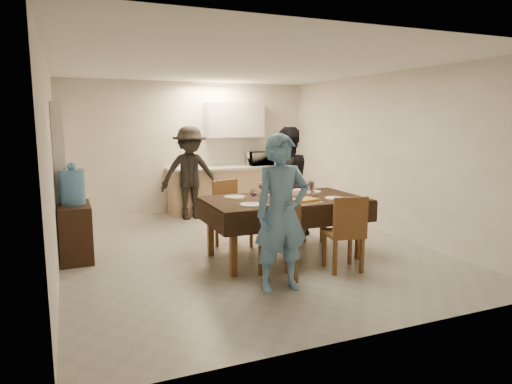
# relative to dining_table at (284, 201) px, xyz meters

# --- Properties ---
(floor) EXTENTS (5.00, 6.00, 0.02)m
(floor) POSITION_rel_dining_table_xyz_m (-0.33, 0.65, -0.78)
(floor) COLOR #9C9D98
(floor) RESTS_ON ground
(ceiling) EXTENTS (5.00, 6.00, 0.02)m
(ceiling) POSITION_rel_dining_table_xyz_m (-0.33, 0.65, 1.82)
(ceiling) COLOR white
(ceiling) RESTS_ON wall_back
(wall_back) EXTENTS (5.00, 0.02, 2.60)m
(wall_back) POSITION_rel_dining_table_xyz_m (-0.33, 3.65, 0.52)
(wall_back) COLOR white
(wall_back) RESTS_ON floor
(wall_front) EXTENTS (5.00, 0.02, 2.60)m
(wall_front) POSITION_rel_dining_table_xyz_m (-0.33, -2.35, 0.52)
(wall_front) COLOR white
(wall_front) RESTS_ON floor
(wall_left) EXTENTS (0.02, 6.00, 2.60)m
(wall_left) POSITION_rel_dining_table_xyz_m (-2.83, 0.65, 0.52)
(wall_left) COLOR white
(wall_left) RESTS_ON floor
(wall_right) EXTENTS (0.02, 6.00, 2.60)m
(wall_right) POSITION_rel_dining_table_xyz_m (2.17, 0.65, 0.52)
(wall_right) COLOR white
(wall_right) RESTS_ON floor
(stub_partition) EXTENTS (0.15, 1.40, 2.10)m
(stub_partition) POSITION_rel_dining_table_xyz_m (-2.75, 1.85, 0.27)
(stub_partition) COLOR silver
(stub_partition) RESTS_ON floor
(kitchen_base_cabinet) EXTENTS (2.20, 0.60, 0.86)m
(kitchen_base_cabinet) POSITION_rel_dining_table_xyz_m (0.27, 3.33, -0.35)
(kitchen_base_cabinet) COLOR tan
(kitchen_base_cabinet) RESTS_ON floor
(kitchen_worktop) EXTENTS (2.24, 0.64, 0.05)m
(kitchen_worktop) POSITION_rel_dining_table_xyz_m (0.27, 3.33, 0.10)
(kitchen_worktop) COLOR #B9B9B4
(kitchen_worktop) RESTS_ON kitchen_base_cabinet
(upper_cabinet) EXTENTS (1.20, 0.34, 0.70)m
(upper_cabinet) POSITION_rel_dining_table_xyz_m (0.57, 3.47, 1.07)
(upper_cabinet) COLOR silver
(upper_cabinet) RESTS_ON wall_back
(dining_table) EXTENTS (2.10, 1.23, 0.82)m
(dining_table) POSITION_rel_dining_table_xyz_m (0.00, 0.00, 0.00)
(dining_table) COLOR black
(dining_table) RESTS_ON floor
(chair_near_left) EXTENTS (0.49, 0.50, 0.50)m
(chair_near_left) POSITION_rel_dining_table_xyz_m (-0.45, -0.84, -0.21)
(chair_near_left) COLOR brown
(chair_near_left) RESTS_ON floor
(chair_near_right) EXTENTS (0.50, 0.51, 0.52)m
(chair_near_right) POSITION_rel_dining_table_xyz_m (0.45, -0.84, -0.20)
(chair_near_right) COLOR brown
(chair_near_right) RESTS_ON floor
(chair_far_left) EXTENTS (0.56, 0.57, 0.53)m
(chair_far_left) POSITION_rel_dining_table_xyz_m (-0.45, 0.66, -0.18)
(chair_far_left) COLOR brown
(chair_far_left) RESTS_ON floor
(chair_far_right) EXTENTS (0.47, 0.47, 0.52)m
(chair_far_right) POSITION_rel_dining_table_xyz_m (0.45, 0.66, -0.20)
(chair_far_right) COLOR brown
(chair_far_right) RESTS_ON floor
(console) EXTENTS (0.41, 0.81, 0.75)m
(console) POSITION_rel_dining_table_xyz_m (-2.61, 1.00, -0.41)
(console) COLOR black
(console) RESTS_ON floor
(water_jug) EXTENTS (0.31, 0.31, 0.47)m
(water_jug) POSITION_rel_dining_table_xyz_m (-2.61, 1.00, 0.20)
(water_jug) COLOR #5392D4
(water_jug) RESTS_ON console
(wine_bottle) EXTENTS (0.09, 0.09, 0.34)m
(wine_bottle) POSITION_rel_dining_table_xyz_m (-0.05, 0.05, 0.21)
(wine_bottle) COLOR black
(wine_bottle) RESTS_ON dining_table
(water_pitcher) EXTENTS (0.14, 0.14, 0.22)m
(water_pitcher) POSITION_rel_dining_table_xyz_m (0.35, -0.05, 0.15)
(water_pitcher) COLOR white
(water_pitcher) RESTS_ON dining_table
(savoury_tart) EXTENTS (0.44, 0.37, 0.05)m
(savoury_tart) POSITION_rel_dining_table_xyz_m (0.10, -0.38, 0.06)
(savoury_tart) COLOR gold
(savoury_tart) RESTS_ON dining_table
(salad_bowl) EXTENTS (0.17, 0.17, 0.07)m
(salad_bowl) POSITION_rel_dining_table_xyz_m (0.30, 0.18, 0.07)
(salad_bowl) COLOR white
(salad_bowl) RESTS_ON dining_table
(mushroom_dish) EXTENTS (0.22, 0.22, 0.04)m
(mushroom_dish) POSITION_rel_dining_table_xyz_m (-0.05, 0.28, 0.06)
(mushroom_dish) COLOR white
(mushroom_dish) RESTS_ON dining_table
(wine_glass_a) EXTENTS (0.09, 0.09, 0.19)m
(wine_glass_a) POSITION_rel_dining_table_xyz_m (-0.55, -0.25, 0.14)
(wine_glass_a) COLOR white
(wine_glass_a) RESTS_ON dining_table
(wine_glass_b) EXTENTS (0.08, 0.08, 0.18)m
(wine_glass_b) POSITION_rel_dining_table_xyz_m (0.55, 0.25, 0.13)
(wine_glass_b) COLOR white
(wine_glass_b) RESTS_ON dining_table
(wine_glass_c) EXTENTS (0.08, 0.08, 0.19)m
(wine_glass_c) POSITION_rel_dining_table_xyz_m (-0.20, 0.30, 0.13)
(wine_glass_c) COLOR white
(wine_glass_c) RESTS_ON dining_table
(plate_near_left) EXTENTS (0.28, 0.28, 0.02)m
(plate_near_left) POSITION_rel_dining_table_xyz_m (-0.60, -0.30, 0.05)
(plate_near_left) COLOR white
(plate_near_left) RESTS_ON dining_table
(plate_near_right) EXTENTS (0.25, 0.25, 0.01)m
(plate_near_right) POSITION_rel_dining_table_xyz_m (0.60, -0.30, 0.05)
(plate_near_right) COLOR white
(plate_near_right) RESTS_ON dining_table
(plate_far_left) EXTENTS (0.28, 0.28, 0.02)m
(plate_far_left) POSITION_rel_dining_table_xyz_m (-0.60, 0.30, 0.05)
(plate_far_left) COLOR white
(plate_far_left) RESTS_ON dining_table
(plate_far_right) EXTENTS (0.26, 0.26, 0.01)m
(plate_far_right) POSITION_rel_dining_table_xyz_m (0.60, 0.30, 0.05)
(plate_far_right) COLOR white
(plate_far_right) RESTS_ON dining_table
(microwave) EXTENTS (0.50, 0.34, 0.28)m
(microwave) POSITION_rel_dining_table_xyz_m (1.09, 3.33, 0.27)
(microwave) COLOR silver
(microwave) RESTS_ON kitchen_worktop
(person_near) EXTENTS (0.64, 0.43, 1.72)m
(person_near) POSITION_rel_dining_table_xyz_m (-0.55, -1.05, 0.08)
(person_near) COLOR #5785B0
(person_near) RESTS_ON floor
(person_far) EXTENTS (0.94, 0.79, 1.75)m
(person_far) POSITION_rel_dining_table_xyz_m (0.55, 1.05, 0.09)
(person_far) COLOR black
(person_far) RESTS_ON floor
(person_kitchen) EXTENTS (1.12, 0.65, 1.74)m
(person_kitchen) POSITION_rel_dining_table_xyz_m (-0.53, 2.88, 0.09)
(person_kitchen) COLOR black
(person_kitchen) RESTS_ON floor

